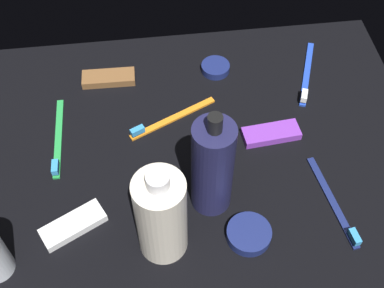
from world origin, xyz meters
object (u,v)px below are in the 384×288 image
Objects in this scene: toothbrush_navy at (335,205)px; snack_bar_purple at (271,134)px; toothbrush_green at (58,141)px; snack_bar_white at (73,225)px; toothbrush_orange at (168,119)px; cream_tin_left at (249,234)px; toothbrush_blue at (307,76)px; snack_bar_brown at (109,78)px; bodywash_bottle at (161,216)px; cream_tin_right at (215,68)px; lotion_bottle at (212,167)px.

toothbrush_navy is 17.60cm from snack_bar_purple.
toothbrush_navy reaches higher than snack_bar_purple.
snack_bar_white is at bearing 99.92° from toothbrush_green.
toothbrush_orange reaches higher than cream_tin_left.
snack_bar_purple is at bearing -65.48° from toothbrush_navy.
toothbrush_blue is (-28.66, -7.94, 0.00)cm from toothbrush_orange.
snack_bar_brown is (36.36, -33.82, 0.14)cm from toothbrush_navy.
toothbrush_blue is 0.96× the size of toothbrush_green.
bodywash_bottle is 3.28× the size of cream_tin_right.
snack_bar_brown is at bearing -42.93° from toothbrush_navy.
lotion_bottle is 1.19× the size of toothbrush_navy.
cream_tin_left is (-10.45, 25.30, 0.31)cm from toothbrush_orange.
lotion_bottle reaches higher than toothbrush_blue.
toothbrush_blue is (-31.67, -32.56, -7.93)cm from bodywash_bottle.
snack_bar_white is 1.46× the size of cream_tin_left.
snack_bar_brown is (10.70, -12.05, 0.14)cm from toothbrush_orange.
toothbrush_orange is 1.62× the size of snack_bar_purple.
snack_bar_brown is 42.92cm from cream_tin_left.
bodywash_bottle is 40.16cm from cream_tin_right.
snack_bar_purple is (7.31, -16.02, 0.14)cm from toothbrush_navy.
bodywash_bottle reaches higher than toothbrush_green.
toothbrush_orange is 16.37cm from cream_tin_right.
toothbrush_navy is (-28.67, -2.85, -7.93)cm from bodywash_bottle.
toothbrush_orange is 2.36× the size of cream_tin_left.
snack_bar_brown is (39.36, -4.11, 0.14)cm from toothbrush_blue.
toothbrush_green is at bearing 58.45° from snack_bar_brown.
toothbrush_blue is 1.66× the size of snack_bar_brown.
cream_tin_right is at bearing -154.43° from toothbrush_green.
cream_tin_left is at bearing 61.28° from toothbrush_blue.
lotion_bottle is 24.38cm from snack_bar_white.
toothbrush_green is 17.47cm from snack_bar_brown.
toothbrush_navy is at bearing 157.32° from toothbrush_green.
snack_bar_brown is at bearing -5.96° from toothbrush_blue.
snack_bar_purple is (-38.57, 3.16, 0.14)cm from toothbrush_green.
snack_bar_brown is (16.20, -29.73, -8.69)cm from lotion_bottle.
toothbrush_blue is at bearing -167.84° from toothbrush_green.
toothbrush_blue is 2.43× the size of cream_tin_left.
snack_bar_white is at bearing 49.64° from toothbrush_orange.
snack_bar_purple is 19.53cm from cream_tin_right.
snack_bar_white is 28.07cm from cream_tin_left.
toothbrush_navy is 1.73× the size of snack_bar_purple.
cream_tin_left is at bearing 142.22° from snack_bar_white.
snack_bar_purple is 34.08cm from snack_bar_brown.
snack_bar_white is (22.64, 2.49, -8.69)cm from lotion_bottle.
lotion_bottle is 31.10cm from toothbrush_green.
snack_bar_purple is at bearing 53.04° from toothbrush_blue.
bodywash_bottle is 38.27cm from snack_bar_brown.
toothbrush_orange reaches higher than snack_bar_white.
cream_tin_left reaches higher than snack_bar_white.
snack_bar_white is (45.80, 28.11, 0.14)cm from toothbrush_blue.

